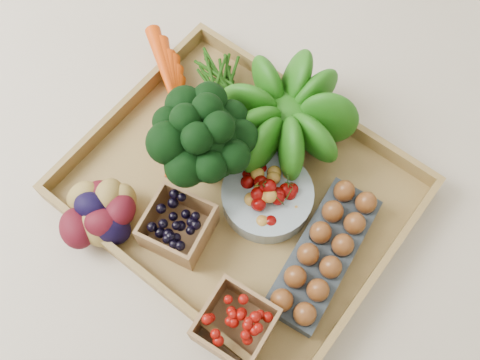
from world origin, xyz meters
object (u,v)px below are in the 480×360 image
Objects in this scene: broccoli at (206,152)px; tray at (240,192)px; egg_carton at (323,254)px; cherry_bowl at (267,197)px.

tray is at bearing 2.34° from broccoli.
broccoli is 0.26m from egg_carton.
broccoli is (-0.07, -0.00, 0.08)m from tray.
tray is 2.14× the size of egg_carton.
cherry_bowl reaches higher than tray.
broccoli is at bearing -172.78° from cherry_bowl.
cherry_bowl is 0.61× the size of egg_carton.
broccoli is 0.13m from cherry_bowl.
tray is at bearing -166.01° from cherry_bowl.
broccoli is at bearing -177.66° from tray.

